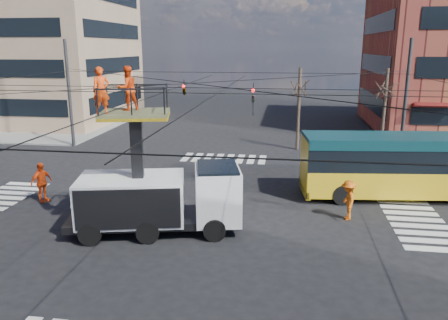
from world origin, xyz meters
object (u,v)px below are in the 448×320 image
city_bus (421,165)px  flagger (348,200)px  worker_ground (42,182)px  traffic_cone (74,209)px  utility_truck (158,181)px

city_bus → flagger: city_bus is taller
worker_ground → traffic_cone: bearing=-101.1°
worker_ground → flagger: 14.60m
utility_truck → worker_ground: utility_truck is taller
city_bus → utility_truck: bearing=-159.7°
utility_truck → flagger: 8.32m
utility_truck → traffic_cone: utility_truck is taller
utility_truck → city_bus: size_ratio=0.62×
city_bus → worker_ground: 18.81m
city_bus → traffic_cone: bearing=-168.9°
city_bus → flagger: bearing=-144.4°
traffic_cone → flagger: (12.07, 1.54, 0.50)m
utility_truck → flagger: bearing=4.1°
city_bus → traffic_cone: city_bus is taller
traffic_cone → flagger: flagger is taller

